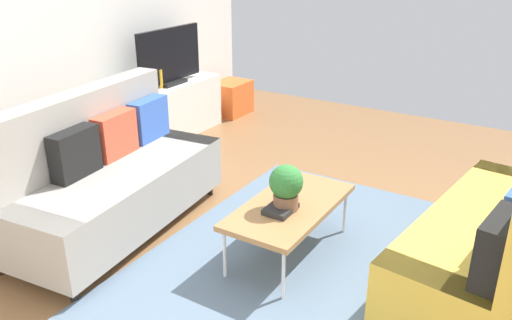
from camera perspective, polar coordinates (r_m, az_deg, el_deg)
ground_plane at (r=4.00m, az=4.24°, el=-10.07°), size 7.68×7.68×0.00m
wall_far at (r=5.31m, az=-23.80°, el=13.17°), size 6.40×0.12×2.90m
area_rug at (r=3.87m, az=5.86°, el=-11.25°), size 2.90×2.20×0.01m
couch_beige at (r=4.29m, az=-15.87°, el=-1.68°), size 1.98×1.04×1.10m
couch_green at (r=3.67m, az=26.00°, el=-7.70°), size 1.99×1.07×1.10m
coffee_table at (r=3.79m, az=3.71°, el=-5.17°), size 1.10×0.56×0.42m
tv_console at (r=6.29m, az=-9.20°, el=5.41°), size 1.40×0.44×0.64m
tv at (r=6.12m, az=-9.43°, el=11.03°), size 1.00×0.20×0.64m
storage_trunk at (r=7.09m, az=-2.73°, el=6.81°), size 0.52×0.40×0.44m
potted_plant at (r=3.63m, az=3.31°, el=-2.84°), size 0.24×0.24×0.33m
table_book_0 at (r=3.66m, az=2.70°, el=-5.36°), size 0.24×0.18×0.04m
vase_0 at (r=5.81m, az=-13.56°, el=7.75°), size 0.11×0.11×0.16m
bottle_0 at (r=5.86m, az=-11.77°, el=8.16°), size 0.05×0.05×0.19m
bottle_1 at (r=5.94m, az=-11.09°, el=8.20°), size 0.06×0.06×0.15m
bottle_2 at (r=6.01m, az=-10.39°, el=8.72°), size 0.04×0.04×0.21m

